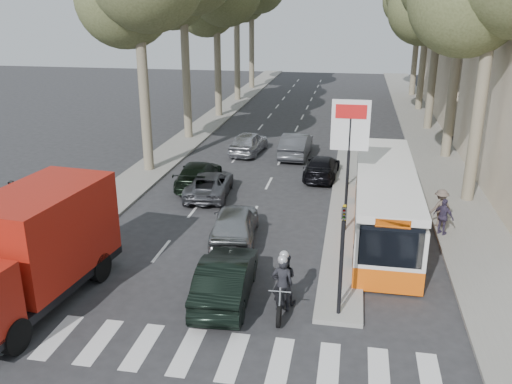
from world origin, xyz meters
TOP-DOWN VIEW (x-y plane):
  - ground at (0.00, 0.00)m, footprint 120.00×120.00m
  - sidewalk_right at (8.60, 25.00)m, footprint 3.20×70.00m
  - median_left at (-8.00, 28.00)m, footprint 2.40×64.00m
  - traffic_island at (3.25, 11.00)m, footprint 1.50×26.00m
  - building_far at (15.50, 34.00)m, footprint 11.00×20.00m
  - billboard at (3.25, 5.00)m, footprint 1.50×12.10m
  - traffic_light_island at (3.25, -1.50)m, footprint 0.16×0.41m
  - traffic_light_left at (-7.60, -1.00)m, footprint 0.16×0.41m
  - silver_hatchback at (-1.10, 3.45)m, footprint 2.25×4.56m
  - dark_hatchback at (-0.39, -1.00)m, footprint 1.84×4.59m
  - queue_car_a at (-3.50, 8.51)m, footprint 2.47×4.59m
  - queue_car_b at (1.80, 12.50)m, footprint 1.94×4.30m
  - queue_car_c at (-3.12, 16.77)m, footprint 2.11×4.35m
  - queue_car_d at (-0.07, 16.54)m, footprint 1.75×4.61m
  - queue_car_e at (-4.44, 9.84)m, footprint 2.17×4.70m
  - red_truck at (-6.28, -2.27)m, footprint 3.21×6.97m
  - city_bus at (4.80, 5.38)m, footprint 2.38×10.62m
  - motorcycle at (1.49, -1.26)m, footprint 0.83×2.30m
  - pedestrian_near at (7.20, 5.38)m, footprint 0.97×0.90m
  - pedestrian_far at (7.20, 6.28)m, footprint 1.15×0.88m

SIDE VIEW (x-z plane):
  - ground at x=0.00m, z-range 0.00..0.00m
  - sidewalk_right at x=8.60m, z-range 0.00..0.12m
  - median_left at x=-8.00m, z-range 0.00..0.12m
  - traffic_island at x=3.25m, z-range 0.00..0.16m
  - queue_car_b at x=1.80m, z-range 0.00..1.22m
  - queue_car_a at x=-3.50m, z-range 0.00..1.22m
  - queue_car_e at x=-4.44m, z-range 0.00..1.33m
  - queue_car_c at x=-3.12m, z-range 0.00..1.43m
  - dark_hatchback at x=-0.39m, z-range 0.00..1.48m
  - silver_hatchback at x=-1.10m, z-range 0.00..1.49m
  - queue_car_d at x=-0.07m, z-range 0.00..1.50m
  - pedestrian_near at x=7.20m, z-range 0.12..1.65m
  - motorcycle at x=1.49m, z-range -0.09..1.86m
  - pedestrian_far at x=7.20m, z-range 0.12..1.75m
  - city_bus at x=4.80m, z-range 0.08..2.87m
  - red_truck at x=-6.28m, z-range 0.10..3.70m
  - traffic_light_island at x=3.25m, z-range 0.69..4.29m
  - traffic_light_left at x=-7.60m, z-range 0.69..4.29m
  - billboard at x=3.25m, z-range 0.90..6.50m
  - building_far at x=15.50m, z-range 0.00..16.00m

